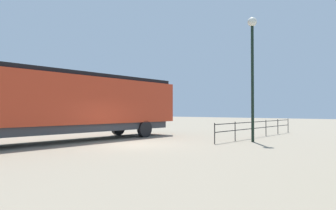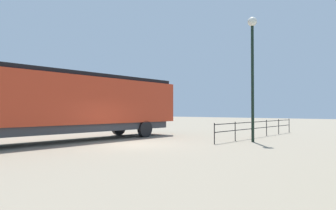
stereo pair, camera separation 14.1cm
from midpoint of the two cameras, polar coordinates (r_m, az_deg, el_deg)
ground_plane at (r=15.84m, az=-6.41°, el=-7.42°), size 120.00×120.00×0.00m
locomotive at (r=18.28m, az=-17.56°, el=0.42°), size 2.97×15.34×3.91m
lamp_post at (r=17.86m, az=15.40°, el=9.07°), size 0.52×0.52×7.03m
platform_fence at (r=21.03m, az=16.64°, el=-3.81°), size 0.05×11.32×1.11m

